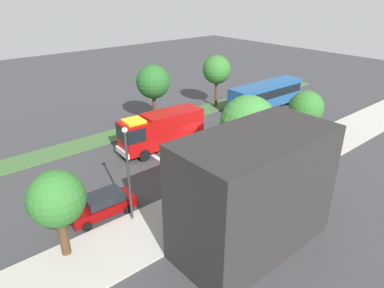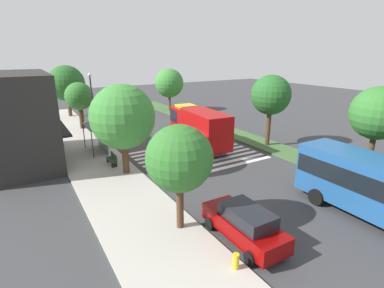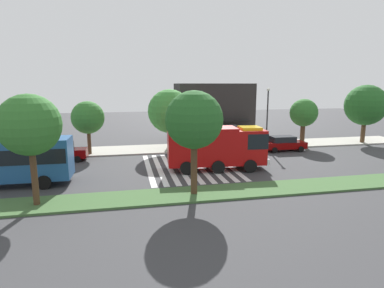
{
  "view_description": "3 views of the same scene",
  "coord_description": "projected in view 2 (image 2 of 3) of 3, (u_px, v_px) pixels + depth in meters",
  "views": [
    {
      "loc": [
        20.47,
        24.1,
        14.78
      ],
      "look_at": [
        1.55,
        1.81,
        1.34
      ],
      "focal_mm": 32.48,
      "sensor_mm": 36.0,
      "label": 1
    },
    {
      "loc": [
        -20.32,
        13.2,
        8.83
      ],
      "look_at": [
        0.62,
        0.55,
        1.15
      ],
      "focal_mm": 27.25,
      "sensor_mm": 36.0,
      "label": 2
    },
    {
      "loc": [
        -4.95,
        -27.22,
        7.28
      ],
      "look_at": [
        1.2,
        1.89,
        1.71
      ],
      "focal_mm": 29.89,
      "sensor_mm": 36.0,
      "label": 3
    }
  ],
  "objects": [
    {
      "name": "parked_car_west",
      "position": [
        244.0,
        224.0,
        14.1
      ],
      "size": [
        4.76,
        2.08,
        1.81
      ],
      "rotation": [
        0.0,
        0.0,
        -0.01
      ],
      "color": "#720505",
      "rests_on": "ground_plane"
    },
    {
      "name": "bench_near_shelter",
      "position": [
        112.0,
        159.0,
        23.66
      ],
      "size": [
        1.6,
        0.5,
        0.9
      ],
      "color": "#2D472D",
      "rests_on": "sidewalk"
    },
    {
      "name": "parked_car_mid",
      "position": [
        109.0,
        126.0,
        33.13
      ],
      "size": [
        4.69,
        2.17,
        1.66
      ],
      "rotation": [
        0.0,
        0.0,
        -0.02
      ],
      "color": "#720505",
      "rests_on": "ground_plane"
    },
    {
      "name": "bus_stop_shelter",
      "position": [
        98.0,
        133.0,
        26.55
      ],
      "size": [
        3.5,
        1.4,
        2.46
      ],
      "color": "#4C4C51",
      "rests_on": "sidewalk"
    },
    {
      "name": "storefront_building",
      "position": [
        20.0,
        120.0,
        23.43
      ],
      "size": [
        9.76,
        5.68,
        7.38
      ],
      "color": "#282626",
      "rests_on": "ground_plane"
    },
    {
      "name": "sidewalk",
      "position": [
        107.0,
        176.0,
        21.63
      ],
      "size": [
        60.0,
        4.92,
        0.14
      ],
      "primitive_type": "cube",
      "color": "#ADA89E",
      "rests_on": "ground_plane"
    },
    {
      "name": "ground_plane",
      "position": [
        201.0,
        157.0,
        25.76
      ],
      "size": [
        120.0,
        120.0,
        0.0
      ],
      "primitive_type": "plane",
      "color": "#38383A"
    },
    {
      "name": "sidewalk_tree_east",
      "position": [
        79.0,
        97.0,
        34.03
      ],
      "size": [
        3.24,
        3.24,
        5.47
      ],
      "color": "#47301E",
      "rests_on": "sidewalk"
    },
    {
      "name": "fire_truck",
      "position": [
        198.0,
        126.0,
        28.19
      ],
      "size": [
        8.69,
        3.31,
        3.71
      ],
      "rotation": [
        0.0,
        0.0,
        -0.08
      ],
      "color": "#A50C0C",
      "rests_on": "ground_plane"
    },
    {
      "name": "median_tree_west",
      "position": [
        271.0,
        95.0,
        27.38
      ],
      "size": [
        3.74,
        3.74,
        6.78
      ],
      "color": "#47301E",
      "rests_on": "median_strip"
    },
    {
      "name": "street_lamp",
      "position": [
        92.0,
        101.0,
        30.26
      ],
      "size": [
        0.36,
        0.36,
        6.74
      ],
      "color": "#2D2D30",
      "rests_on": "sidewalk"
    },
    {
      "name": "fire_hydrant",
      "position": [
        236.0,
        261.0,
        12.2
      ],
      "size": [
        0.28,
        0.28,
        0.7
      ],
      "primitive_type": "cylinder",
      "color": "gold",
      "rests_on": "sidewalk"
    },
    {
      "name": "median_tree_far_west",
      "position": [
        378.0,
        114.0,
        19.45
      ],
      "size": [
        3.59,
        3.59,
        6.63
      ],
      "color": "#47301E",
      "rests_on": "median_strip"
    },
    {
      "name": "sidewalk_tree_west",
      "position": [
        123.0,
        117.0,
        20.88
      ],
      "size": [
        4.69,
        4.69,
        6.64
      ],
      "color": "#47301E",
      "rests_on": "sidewalk"
    },
    {
      "name": "crosswalk",
      "position": [
        198.0,
        155.0,
        26.2
      ],
      "size": [
        7.65,
        10.57,
        0.01
      ],
      "color": "silver",
      "rests_on": "ground_plane"
    },
    {
      "name": "sidewalk_tree_far_east",
      "position": [
        67.0,
        83.0,
        40.58
      ],
      "size": [
        4.95,
        4.95,
        7.1
      ],
      "color": "#513823",
      "rests_on": "sidewalk"
    },
    {
      "name": "median_strip",
      "position": [
        262.0,
        144.0,
        29.37
      ],
      "size": [
        60.0,
        3.0,
        0.14
      ],
      "primitive_type": "cube",
      "color": "#3D6033",
      "rests_on": "ground_plane"
    },
    {
      "name": "median_tree_center",
      "position": [
        169.0,
        83.0,
        44.88
      ],
      "size": [
        4.4,
        4.4,
        6.43
      ],
      "color": "#513823",
      "rests_on": "median_strip"
    },
    {
      "name": "sidewalk_tree_far_west",
      "position": [
        179.0,
        159.0,
        14.12
      ],
      "size": [
        3.34,
        3.34,
        5.47
      ],
      "color": "#47301E",
      "rests_on": "sidewalk"
    }
  ]
}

